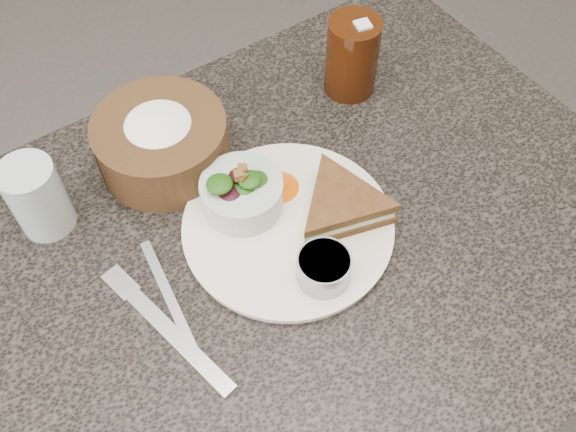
# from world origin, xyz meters

# --- Properties ---
(floor) EXTENTS (6.00, 6.00, 0.00)m
(floor) POSITION_xyz_m (0.00, 0.00, 0.00)
(floor) COLOR #484543
(floor) RESTS_ON ground
(dining_table) EXTENTS (1.00, 0.70, 0.75)m
(dining_table) POSITION_xyz_m (0.00, 0.00, 0.38)
(dining_table) COLOR black
(dining_table) RESTS_ON floor
(dinner_plate) EXTENTS (0.27, 0.27, 0.01)m
(dinner_plate) POSITION_xyz_m (0.04, 0.02, 0.76)
(dinner_plate) COLOR white
(dinner_plate) RESTS_ON dining_table
(sandwich) EXTENTS (0.18, 0.18, 0.04)m
(sandwich) POSITION_xyz_m (0.10, -0.00, 0.78)
(sandwich) COLOR #54391D
(sandwich) RESTS_ON dinner_plate
(salad_bowl) EXTENTS (0.12, 0.12, 0.06)m
(salad_bowl) POSITION_xyz_m (0.00, 0.08, 0.79)
(salad_bowl) COLOR #A6B3AC
(salad_bowl) RESTS_ON dinner_plate
(dressing_ramekin) EXTENTS (0.07, 0.07, 0.04)m
(dressing_ramekin) POSITION_xyz_m (0.03, -0.07, 0.78)
(dressing_ramekin) COLOR gray
(dressing_ramekin) RESTS_ON dinner_plate
(orange_wedge) EXTENTS (0.08, 0.08, 0.02)m
(orange_wedge) POSITION_xyz_m (0.06, 0.08, 0.77)
(orange_wedge) COLOR #ED5B05
(orange_wedge) RESTS_ON dinner_plate
(fork) EXTENTS (0.06, 0.20, 0.01)m
(fork) POSITION_xyz_m (-0.16, -0.03, 0.75)
(fork) COLOR #A7A8AB
(fork) RESTS_ON dining_table
(knife) EXTENTS (0.03, 0.19, 0.00)m
(knife) POSITION_xyz_m (-0.14, 0.01, 0.75)
(knife) COLOR #A5A7AD
(knife) RESTS_ON dining_table
(bread_basket) EXTENTS (0.22, 0.22, 0.10)m
(bread_basket) POSITION_xyz_m (-0.04, 0.21, 0.80)
(bread_basket) COLOR brown
(bread_basket) RESTS_ON dining_table
(cola_glass) EXTENTS (0.08, 0.08, 0.13)m
(cola_glass) POSITION_xyz_m (0.26, 0.18, 0.82)
(cola_glass) COLOR black
(cola_glass) RESTS_ON dining_table
(water_glass) EXTENTS (0.09, 0.09, 0.10)m
(water_glass) POSITION_xyz_m (-0.21, 0.20, 0.80)
(water_glass) COLOR #A9BBC2
(water_glass) RESTS_ON dining_table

